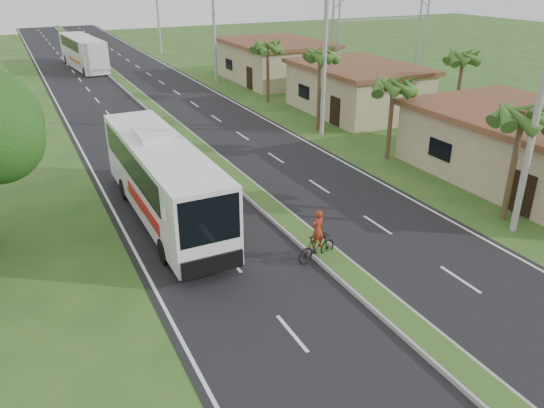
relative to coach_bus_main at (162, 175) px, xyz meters
name	(u,v)px	position (x,y,z in m)	size (l,w,h in m)	color
ground	(383,305)	(4.72, -9.82, -2.11)	(180.00, 180.00, 0.00)	#27511E
road_asphalt	(193,143)	(4.72, 10.18, -2.10)	(14.00, 160.00, 0.02)	black
median_strip	(193,142)	(4.72, 10.18, -2.01)	(1.20, 160.00, 0.18)	gray
lane_edge_left	(86,158)	(-1.98, 10.18, -2.11)	(0.12, 160.00, 0.01)	silver
lane_edge_right	(285,130)	(11.42, 10.18, -2.11)	(0.12, 160.00, 0.01)	silver
shop_near	(531,148)	(18.72, -3.82, -0.34)	(8.60, 12.60, 3.52)	tan
shop_mid	(357,88)	(18.72, 12.18, -0.26)	(7.60, 10.60, 3.67)	tan
shop_far	(275,61)	(18.72, 26.18, -0.18)	(8.60, 11.60, 3.82)	tan
palm_verge_a	(523,117)	(13.72, -6.82, 2.63)	(2.40, 2.40, 5.45)	#473321
palm_verge_b	(394,85)	(14.12, 2.18, 2.24)	(2.40, 2.40, 5.05)	#473321
palm_verge_c	(320,55)	(13.52, 9.18, 3.01)	(2.40, 2.40, 5.85)	#473321
palm_verge_d	(268,46)	(14.02, 18.18, 2.44)	(2.40, 2.40, 5.25)	#473321
palm_behind_shop	(463,57)	(22.22, 5.18, 2.82)	(2.40, 2.40, 5.65)	#473321
utility_pole_a	(540,101)	(13.22, -7.82, 3.56)	(1.60, 0.28, 11.00)	gray
utility_pole_b	(325,39)	(13.19, 8.18, 4.14)	(3.20, 0.28, 12.00)	gray
utility_pole_c	(214,21)	(13.22, 28.18, 3.56)	(1.60, 0.28, 11.00)	gray
utility_pole_d	(158,10)	(13.22, 48.18, 3.31)	(1.60, 0.28, 10.50)	gray
billboard_lattice	(382,9)	(26.72, 20.18, 4.71)	(10.18, 1.18, 12.07)	gray
coach_bus_main	(162,175)	(0.00, 0.00, 0.00)	(2.60, 11.91, 3.84)	white
coach_bus_far	(83,51)	(2.75, 41.68, -0.19)	(3.46, 11.79, 3.39)	silver
motorcyclist	(317,243)	(4.23, -6.24, -1.37)	(1.92, 0.88, 2.13)	black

